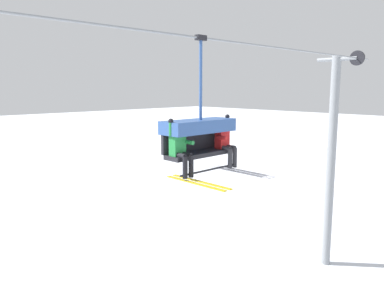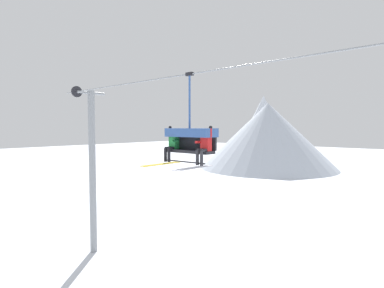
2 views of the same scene
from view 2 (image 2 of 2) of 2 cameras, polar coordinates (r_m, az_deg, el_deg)
mountain_peak_west at (r=67.29m, az=13.41°, el=3.15°), size 13.54×13.54×13.68m
mountain_peak_central at (r=51.11m, az=14.19°, el=1.54°), size 22.15×22.15×10.79m
lift_tower_near at (r=16.93m, az=-18.50°, el=-4.30°), size 0.36×1.88×8.84m
lift_cable at (r=10.24m, az=1.19°, el=13.42°), size 18.07×0.05×0.05m
chairlift_chair at (r=10.38m, az=-0.20°, el=1.51°), size 1.90×0.74×3.06m
skier_green at (r=10.74m, az=-3.94°, el=-0.00°), size 0.48×1.70×1.34m
skier_red at (r=9.76m, az=2.27°, el=-0.32°), size 0.48×1.70×1.34m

